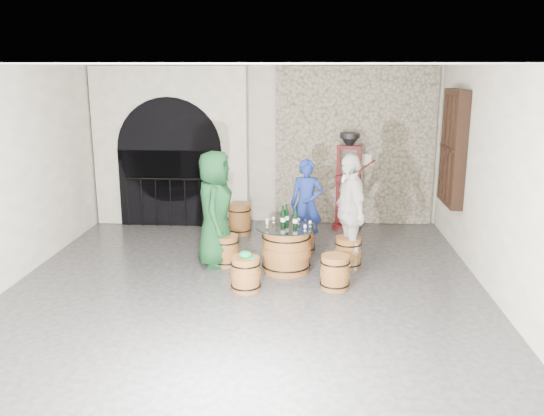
# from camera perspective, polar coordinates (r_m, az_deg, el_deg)

# --- Properties ---
(ground) EXTENTS (8.00, 8.00, 0.00)m
(ground) POSITION_cam_1_polar(r_m,az_deg,el_deg) (8.42, -2.67, -8.33)
(ground) COLOR #29292B
(ground) RESTS_ON ground
(wall_back) EXTENTS (8.00, 0.00, 8.00)m
(wall_back) POSITION_cam_1_polar(r_m,az_deg,el_deg) (11.88, -0.59, 6.24)
(wall_back) COLOR silver
(wall_back) RESTS_ON ground
(wall_front) EXTENTS (8.00, 0.00, 8.00)m
(wall_front) POSITION_cam_1_polar(r_m,az_deg,el_deg) (4.16, -9.14, -8.60)
(wall_front) COLOR silver
(wall_front) RESTS_ON ground
(wall_right) EXTENTS (0.00, 8.00, 8.00)m
(wall_right) POSITION_cam_1_polar(r_m,az_deg,el_deg) (8.32, 21.94, 1.92)
(wall_right) COLOR silver
(wall_right) RESTS_ON ground
(ceiling) EXTENTS (8.00, 8.00, 0.00)m
(ceiling) POSITION_cam_1_polar(r_m,az_deg,el_deg) (7.79, -2.94, 14.02)
(ceiling) COLOR beige
(ceiling) RESTS_ON wall_back
(stone_facing_panel) EXTENTS (3.20, 0.12, 3.18)m
(stone_facing_panel) POSITION_cam_1_polar(r_m,az_deg,el_deg) (11.82, 8.17, 6.06)
(stone_facing_panel) COLOR #A09680
(stone_facing_panel) RESTS_ON ground
(arched_opening) EXTENTS (3.10, 0.60, 3.19)m
(arched_opening) POSITION_cam_1_polar(r_m,az_deg,el_deg) (11.92, -9.88, 5.97)
(arched_opening) COLOR silver
(arched_opening) RESTS_ON ground
(shuttered_window) EXTENTS (0.23, 1.10, 2.00)m
(shuttered_window) POSITION_cam_1_polar(r_m,az_deg,el_deg) (10.53, 17.46, 5.71)
(shuttered_window) COLOR black
(shuttered_window) RESTS_ON wall_right
(barrel_table) EXTENTS (0.95, 0.95, 0.73)m
(barrel_table) POSITION_cam_1_polar(r_m,az_deg,el_deg) (9.12, 1.42, -4.11)
(barrel_table) COLOR brown
(barrel_table) RESTS_ON ground
(barrel_stool_left) EXTENTS (0.44, 0.44, 0.51)m
(barrel_stool_left) POSITION_cam_1_polar(r_m,az_deg,el_deg) (9.45, -4.60, -4.22)
(barrel_stool_left) COLOR brown
(barrel_stool_left) RESTS_ON ground
(barrel_stool_far) EXTENTS (0.44, 0.44, 0.51)m
(barrel_stool_far) POSITION_cam_1_polar(r_m,az_deg,el_deg) (10.09, 3.04, -3.00)
(barrel_stool_far) COLOR brown
(barrel_stool_far) RESTS_ON ground
(barrel_stool_right) EXTENTS (0.44, 0.44, 0.51)m
(barrel_stool_right) POSITION_cam_1_polar(r_m,az_deg,el_deg) (9.40, 7.54, -4.40)
(barrel_stool_right) COLOR brown
(barrel_stool_right) RESTS_ON ground
(barrel_stool_near_right) EXTENTS (0.44, 0.44, 0.51)m
(barrel_stool_near_right) POSITION_cam_1_polar(r_m,az_deg,el_deg) (8.50, 6.26, -6.35)
(barrel_stool_near_right) COLOR brown
(barrel_stool_near_right) RESTS_ON ground
(barrel_stool_near_left) EXTENTS (0.44, 0.44, 0.51)m
(barrel_stool_near_left) POSITION_cam_1_polar(r_m,az_deg,el_deg) (8.39, -2.63, -6.55)
(barrel_stool_near_left) COLOR brown
(barrel_stool_near_left) RESTS_ON ground
(green_cap) EXTENTS (0.23, 0.19, 0.10)m
(green_cap) POSITION_cam_1_polar(r_m,az_deg,el_deg) (8.29, -2.63, -4.64)
(green_cap) COLOR #0C8E46
(green_cap) RESTS_ON barrel_stool_near_left
(person_green) EXTENTS (0.64, 0.95, 1.89)m
(person_green) POSITION_cam_1_polar(r_m,az_deg,el_deg) (9.32, -5.66, -0.07)
(person_green) COLOR #113E1D
(person_green) RESTS_ON ground
(person_blue) EXTENTS (0.63, 0.46, 1.61)m
(person_blue) POSITION_cam_1_polar(r_m,az_deg,el_deg) (10.19, 3.44, 0.36)
(person_blue) COLOR navy
(person_blue) RESTS_ON ground
(person_white) EXTENTS (0.72, 1.17, 1.86)m
(person_white) POSITION_cam_1_polar(r_m,az_deg,el_deg) (9.21, 7.69, -0.39)
(person_white) COLOR silver
(person_white) RESTS_ON ground
(wine_bottle_left) EXTENTS (0.08, 0.08, 0.32)m
(wine_bottle_left) POSITION_cam_1_polar(r_m,az_deg,el_deg) (9.04, 1.09, -0.97)
(wine_bottle_left) COLOR black
(wine_bottle_left) RESTS_ON barrel_table
(wine_bottle_center) EXTENTS (0.08, 0.08, 0.32)m
(wine_bottle_center) POSITION_cam_1_polar(r_m,az_deg,el_deg) (8.98, 2.32, -1.09)
(wine_bottle_center) COLOR black
(wine_bottle_center) RESTS_ON barrel_table
(wine_bottle_right) EXTENTS (0.08, 0.08, 0.32)m
(wine_bottle_right) POSITION_cam_1_polar(r_m,az_deg,el_deg) (9.15, 1.43, -0.79)
(wine_bottle_right) COLOR black
(wine_bottle_right) RESTS_ON barrel_table
(tasting_glass_a) EXTENTS (0.05, 0.05, 0.10)m
(tasting_glass_a) POSITION_cam_1_polar(r_m,az_deg,el_deg) (8.96, -0.49, -1.64)
(tasting_glass_a) COLOR #B26E22
(tasting_glass_a) RESTS_ON barrel_table
(tasting_glass_b) EXTENTS (0.05, 0.05, 0.10)m
(tasting_glass_b) POSITION_cam_1_polar(r_m,az_deg,el_deg) (9.02, 3.79, -1.57)
(tasting_glass_b) COLOR #B26E22
(tasting_glass_b) RESTS_ON barrel_table
(tasting_glass_c) EXTENTS (0.05, 0.05, 0.10)m
(tasting_glass_c) POSITION_cam_1_polar(r_m,az_deg,el_deg) (9.23, 0.15, -1.19)
(tasting_glass_c) COLOR #B26E22
(tasting_glass_c) RESTS_ON barrel_table
(tasting_glass_d) EXTENTS (0.05, 0.05, 0.10)m
(tasting_glass_d) POSITION_cam_1_polar(r_m,az_deg,el_deg) (9.17, 2.64, -1.30)
(tasting_glass_d) COLOR #B26E22
(tasting_glass_d) RESTS_ON barrel_table
(tasting_glass_e) EXTENTS (0.05, 0.05, 0.10)m
(tasting_glass_e) POSITION_cam_1_polar(r_m,az_deg,el_deg) (8.79, 3.29, -1.98)
(tasting_glass_e) COLOR #B26E22
(tasting_glass_e) RESTS_ON barrel_table
(tasting_glass_f) EXTENTS (0.05, 0.05, 0.10)m
(tasting_glass_f) POSITION_cam_1_polar(r_m,az_deg,el_deg) (9.11, -0.49, -1.39)
(tasting_glass_f) COLOR #B26E22
(tasting_glass_f) RESTS_ON barrel_table
(side_barrel) EXTENTS (0.45, 0.45, 0.60)m
(side_barrel) POSITION_cam_1_polar(r_m,az_deg,el_deg) (11.16, -3.22, -1.11)
(side_barrel) COLOR brown
(side_barrel) RESTS_ON ground
(corking_press) EXTENTS (0.80, 0.51, 1.91)m
(corking_press) POSITION_cam_1_polar(r_m,az_deg,el_deg) (11.48, 7.59, 3.39)
(corking_press) COLOR #480C0C
(corking_press) RESTS_ON ground
(control_box) EXTENTS (0.18, 0.10, 0.22)m
(control_box) POSITION_cam_1_polar(r_m,az_deg,el_deg) (11.80, 9.37, 4.77)
(control_box) COLOR silver
(control_box) RESTS_ON wall_back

